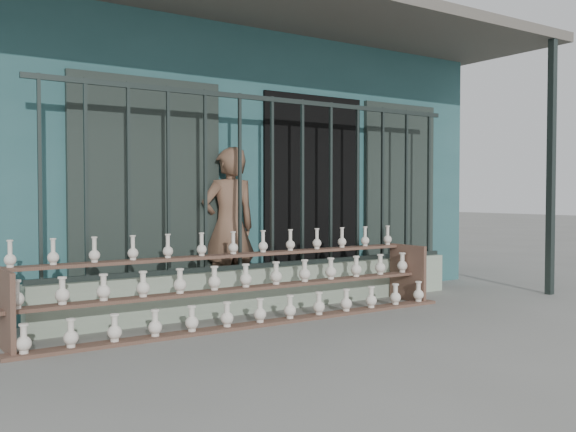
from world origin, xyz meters
TOP-DOWN VIEW (x-y plane):
  - ground at (0.00, 0.00)m, footprint 60.00×60.00m
  - workshop_building at (0.00, 4.23)m, footprint 7.40×6.60m
  - parapet_wall at (0.00, 1.30)m, footprint 5.00×0.20m
  - security_fence at (-0.00, 1.30)m, footprint 5.00×0.04m
  - shelf_rack at (-0.56, 0.88)m, footprint 4.50×0.68m
  - elderly_woman at (-0.32, 1.66)m, footprint 0.65×0.44m

SIDE VIEW (x-z plane):
  - ground at x=0.00m, z-range 0.00..0.00m
  - parapet_wall at x=0.00m, z-range 0.00..0.45m
  - shelf_rack at x=-0.56m, z-range -0.06..0.79m
  - elderly_woman at x=-0.32m, z-range 0.00..1.73m
  - security_fence at x=0.00m, z-range 0.45..2.25m
  - workshop_building at x=0.00m, z-range 0.02..3.23m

